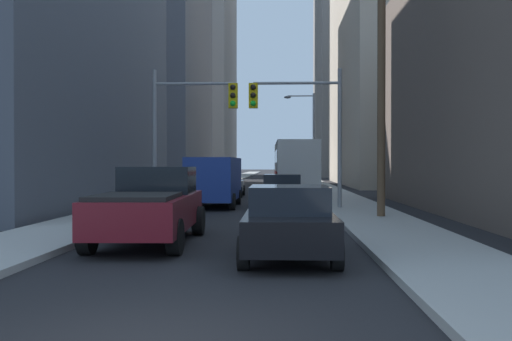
# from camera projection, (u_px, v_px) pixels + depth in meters

# --- Properties ---
(sidewalk_left) EXTENTS (2.70, 160.00, 0.15)m
(sidewalk_left) POSITION_uv_depth(u_px,v_px,m) (219.00, 183.00, 55.97)
(sidewalk_left) COLOR #9E9E99
(sidewalk_left) RESTS_ON ground
(sidewalk_right) EXTENTS (2.70, 160.00, 0.15)m
(sidewalk_right) POSITION_uv_depth(u_px,v_px,m) (313.00, 183.00, 55.57)
(sidewalk_right) COLOR #9E9E99
(sidewalk_right) RESTS_ON ground
(city_bus) EXTENTS (2.78, 11.56, 3.40)m
(city_bus) POSITION_uv_depth(u_px,v_px,m) (294.00, 165.00, 37.69)
(city_bus) COLOR silver
(city_bus) RESTS_ON ground
(pickup_truck_maroon) EXTENTS (2.20, 5.46, 1.90)m
(pickup_truck_maroon) POSITION_uv_depth(u_px,v_px,m) (151.00, 206.00, 13.93)
(pickup_truck_maroon) COLOR maroon
(pickup_truck_maroon) RESTS_ON ground
(cargo_van_blue) EXTENTS (2.16, 5.24, 2.26)m
(cargo_van_blue) POSITION_uv_depth(u_px,v_px,m) (215.00, 179.00, 25.60)
(cargo_van_blue) COLOR navy
(cargo_van_blue) RESTS_ON ground
(sedan_black) EXTENTS (1.95, 4.21, 1.52)m
(sedan_black) POSITION_uv_depth(u_px,v_px,m) (289.00, 222.00, 11.63)
(sedan_black) COLOR black
(sedan_black) RESTS_ON ground
(sedan_beige) EXTENTS (1.95, 4.23, 1.52)m
(sedan_beige) POSITION_uv_depth(u_px,v_px,m) (282.00, 191.00, 24.83)
(sedan_beige) COLOR #C6B793
(sedan_beige) RESTS_ON ground
(sedan_white) EXTENTS (1.95, 4.22, 1.52)m
(sedan_white) POSITION_uv_depth(u_px,v_px,m) (227.00, 184.00, 33.74)
(sedan_white) COLOR white
(sedan_white) RESTS_ON ground
(traffic_signal_near_left) EXTENTS (3.66, 0.44, 6.00)m
(traffic_signal_near_left) POSITION_uv_depth(u_px,v_px,m) (190.00, 116.00, 23.83)
(traffic_signal_near_left) COLOR gray
(traffic_signal_near_left) RESTS_ON ground
(traffic_signal_near_right) EXTENTS (3.93, 0.44, 6.00)m
(traffic_signal_near_right) POSITION_uv_depth(u_px,v_px,m) (300.00, 115.00, 23.62)
(traffic_signal_near_right) COLOR gray
(traffic_signal_near_right) RESTS_ON ground
(utility_pole_right) EXTENTS (2.20, 0.28, 10.11)m
(utility_pole_right) POSITION_uv_depth(u_px,v_px,m) (381.00, 68.00, 19.52)
(utility_pole_right) COLOR brown
(utility_pole_right) RESTS_ON ground
(street_lamp_right) EXTENTS (2.40, 0.32, 7.50)m
(street_lamp_right) POSITION_uv_depth(u_px,v_px,m) (309.00, 131.00, 43.62)
(street_lamp_right) COLOR gray
(street_lamp_right) RESTS_ON ground
(building_left_mid_office) EXTENTS (18.77, 18.52, 28.22)m
(building_left_mid_office) POSITION_uv_depth(u_px,v_px,m) (108.00, 43.00, 56.15)
(building_left_mid_office) COLOR #4C515B
(building_left_mid_office) RESTS_ON ground
(building_left_far_tower) EXTENTS (15.69, 24.04, 48.20)m
(building_left_far_tower) POSITION_uv_depth(u_px,v_px,m) (185.00, 34.00, 95.00)
(building_left_far_tower) COLOR gray
(building_left_far_tower) RESTS_ON ground
(building_right_mid_block) EXTENTS (15.19, 26.40, 28.93)m
(building_right_mid_block) POSITION_uv_depth(u_px,v_px,m) (419.00, 36.00, 54.42)
(building_right_mid_block) COLOR #B7A893
(building_right_mid_block) RESTS_ON ground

